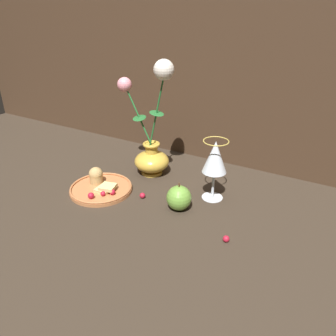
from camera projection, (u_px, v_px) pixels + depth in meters
ground_plane at (170, 202)px, 0.96m from camera, size 2.40×2.40×0.00m
vase at (151, 142)px, 1.07m from camera, size 0.20×0.12×0.38m
plate_with_pastries at (100, 186)px, 1.01m from camera, size 0.19×0.19×0.06m
wine_glass at (215, 159)px, 0.92m from camera, size 0.07×0.07×0.18m
apple_beside_vase at (179, 198)px, 0.91m from camera, size 0.07×0.07×0.08m
berry_near_plate at (142, 196)px, 0.97m from camera, size 0.02×0.02×0.02m
berry_front_center at (226, 239)px, 0.79m from camera, size 0.02×0.02×0.02m
berry_by_glass_stem at (179, 187)px, 1.02m from camera, size 0.02×0.02×0.02m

